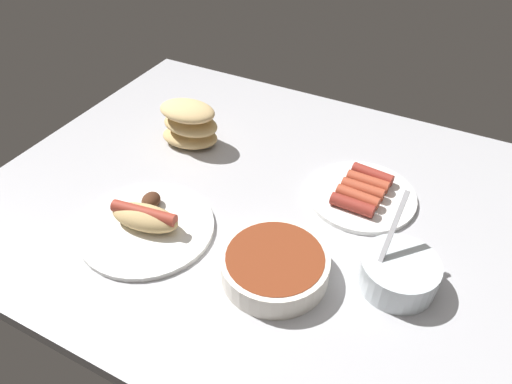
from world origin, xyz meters
TOP-DOWN VIEW (x-y plane):
  - ground_plane at (0.00, 0.00)cm, footprint 120.00×90.00cm
  - bread_stack at (27.29, -9.62)cm, footprint 14.87×11.30cm
  - plate_sausages at (-14.93, -9.46)cm, footprint 22.31×22.31cm
  - plate_hotdog_assembled at (18.79, 18.50)cm, footprint 25.79×25.79cm
  - bowl_coleslaw at (-27.09, 9.54)cm, footprint 13.22×13.85cm
  - bowl_chili at (-7.87, 17.43)cm, footprint 18.74×18.74cm

SIDE VIEW (x-z plane):
  - ground_plane at x=0.00cm, z-range -3.00..0.00cm
  - plate_sausages at x=-14.93cm, z-range -0.63..2.94cm
  - plate_hotdog_assembled at x=18.79cm, z-range -1.13..4.48cm
  - bowl_chili at x=-7.87cm, z-range 0.24..5.01cm
  - bowl_coleslaw at x=-27.09cm, z-range -4.37..10.60cm
  - bread_stack at x=27.29cm, z-range 0.00..10.80cm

